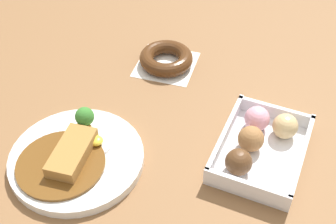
% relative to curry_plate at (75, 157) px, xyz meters
% --- Properties ---
extents(ground_plane, '(1.60, 1.60, 0.00)m').
position_rel_curry_plate_xyz_m(ground_plane, '(-0.15, 0.12, -0.01)').
color(ground_plane, brown).
extents(curry_plate, '(0.24, 0.24, 0.07)m').
position_rel_curry_plate_xyz_m(curry_plate, '(0.00, 0.00, 0.00)').
color(curry_plate, white).
rests_on(curry_plate, ground_plane).
extents(donut_box, '(0.21, 0.15, 0.06)m').
position_rel_curry_plate_xyz_m(donut_box, '(-0.15, 0.30, 0.01)').
color(donut_box, white).
rests_on(donut_box, ground_plane).
extents(chocolate_ring_donut, '(0.14, 0.14, 0.03)m').
position_rel_curry_plate_xyz_m(chocolate_ring_donut, '(-0.33, 0.03, 0.00)').
color(chocolate_ring_donut, white).
rests_on(chocolate_ring_donut, ground_plane).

